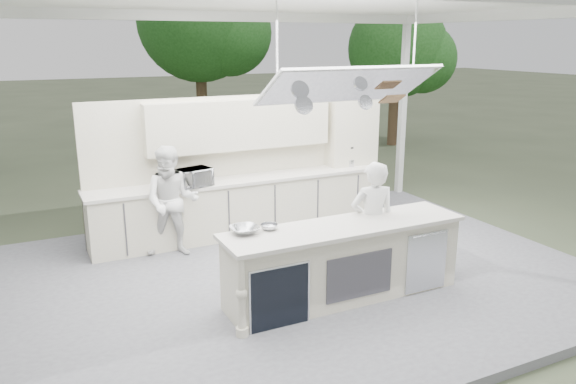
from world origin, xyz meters
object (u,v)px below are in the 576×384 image
back_counter (245,205)px  demo_island (343,262)px  sous_chef (172,202)px  head_chef (372,223)px

back_counter → demo_island: bearing=-86.4°
back_counter → sous_chef: bearing=-160.8°
back_counter → head_chef: head_chef is taller
demo_island → sous_chef: sous_chef is taller
back_counter → head_chef: bearing=-73.2°
demo_island → back_counter: size_ratio=0.61×
demo_island → sous_chef: (-1.51, 2.35, 0.35)m
demo_island → head_chef: size_ratio=1.90×
head_chef → demo_island: bearing=35.9°
demo_island → sous_chef: bearing=122.7°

